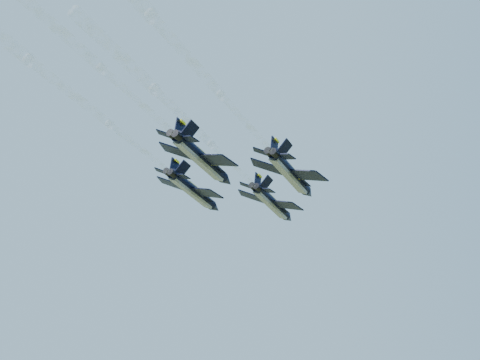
# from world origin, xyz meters

# --- Properties ---
(jet_lead) EXTENTS (12.84, 18.50, 5.99)m
(jet_lead) POSITION_xyz_m (7.41, 17.91, 97.34)
(jet_lead) COLOR black
(jet_left) EXTENTS (12.84, 18.50, 5.99)m
(jet_left) POSITION_xyz_m (-7.02, 8.58, 97.34)
(jet_left) COLOR black
(jet_right) EXTENTS (12.84, 18.50, 5.99)m
(jet_right) POSITION_xyz_m (10.70, -0.45, 97.34)
(jet_right) COLOR black
(jet_slot) EXTENTS (12.84, 18.50, 5.99)m
(jet_slot) POSITION_xyz_m (-3.29, -8.73, 97.34)
(jet_slot) COLOR black
(smoke_trail_lead) EXTENTS (23.21, 47.55, 2.34)m
(smoke_trail_lead) POSITION_xyz_m (-9.23, -18.23, 97.38)
(smoke_trail_lead) COLOR white
(smoke_trail_left) EXTENTS (23.21, 47.55, 2.34)m
(smoke_trail_left) POSITION_xyz_m (-23.66, -27.57, 97.38)
(smoke_trail_left) COLOR white
(smoke_trail_right) EXTENTS (23.21, 47.55, 2.34)m
(smoke_trail_right) POSITION_xyz_m (-5.94, -36.59, 97.38)
(smoke_trail_right) COLOR white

